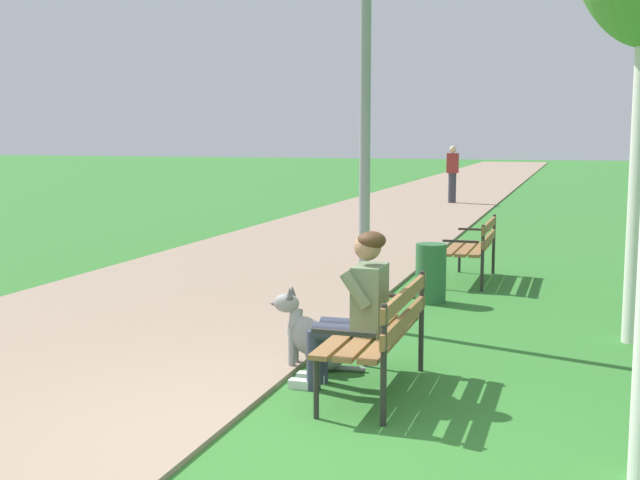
% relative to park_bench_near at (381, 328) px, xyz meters
% --- Properties ---
extents(ground_plane, '(120.00, 120.00, 0.00)m').
position_rel_park_bench_near_xyz_m(ground_plane, '(-0.42, -1.18, -0.51)').
color(ground_plane, '#33752D').
extents(paved_path, '(4.38, 60.00, 0.04)m').
position_rel_park_bench_near_xyz_m(paved_path, '(-3.00, 22.82, -0.49)').
color(paved_path, gray).
rests_on(paved_path, ground).
extents(park_bench_near, '(0.55, 1.50, 0.85)m').
position_rel_park_bench_near_xyz_m(park_bench_near, '(0.00, 0.00, 0.00)').
color(park_bench_near, olive).
rests_on(park_bench_near, ground).
extents(park_bench_mid, '(0.55, 1.50, 0.85)m').
position_rel_park_bench_near_xyz_m(park_bench_mid, '(0.08, 5.09, 0.00)').
color(park_bench_mid, olive).
rests_on(park_bench_mid, ground).
extents(person_seated_on_near_bench, '(0.74, 0.49, 1.25)m').
position_rel_park_bench_near_xyz_m(person_seated_on_near_bench, '(-0.21, 0.03, 0.17)').
color(person_seated_on_near_bench, '#33384C').
rests_on(person_seated_on_near_bench, ground).
extents(dog_grey, '(0.83, 0.31, 0.71)m').
position_rel_park_bench_near_xyz_m(dog_grey, '(-0.69, 0.47, -0.25)').
color(dog_grey, gray).
rests_on(dog_grey, ground).
extents(lamp_post_near, '(0.24, 0.24, 4.67)m').
position_rel_park_bench_near_xyz_m(lamp_post_near, '(-0.67, 2.06, 1.90)').
color(lamp_post_near, gray).
rests_on(lamp_post_near, ground).
extents(litter_bin, '(0.36, 0.36, 0.70)m').
position_rel_park_bench_near_xyz_m(litter_bin, '(-0.24, 3.54, -0.16)').
color(litter_bin, '#2D6638').
rests_on(litter_bin, ground).
extents(pedestrian_distant, '(0.32, 0.22, 1.65)m').
position_rel_park_bench_near_xyz_m(pedestrian_distant, '(-2.06, 17.38, 0.33)').
color(pedestrian_distant, '#383842').
rests_on(pedestrian_distant, ground).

